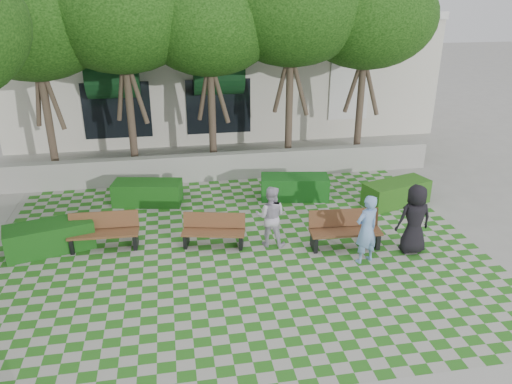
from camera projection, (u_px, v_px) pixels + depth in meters
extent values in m
plane|color=gray|center=(246.00, 274.00, 11.46)|extent=(90.00, 90.00, 0.00)
plane|color=#2B721E|center=(240.00, 253.00, 12.37)|extent=(12.00, 12.00, 0.00)
cube|color=#9E9B93|center=(217.00, 166.00, 16.92)|extent=(15.00, 0.36, 0.90)
cube|color=#56331D|center=(346.00, 232.00, 12.46)|extent=(1.82, 0.66, 0.06)
cube|color=#56331D|center=(343.00, 218.00, 12.60)|extent=(1.79, 0.25, 0.45)
cube|color=black|center=(314.00, 241.00, 12.47)|extent=(0.13, 0.50, 0.44)
cube|color=black|center=(375.00, 238.00, 12.63)|extent=(0.13, 0.50, 0.44)
cube|color=brown|center=(213.00, 232.00, 12.54)|extent=(1.64, 0.81, 0.05)
cube|color=brown|center=(214.00, 220.00, 12.66)|extent=(1.56, 0.45, 0.40)
cube|color=black|center=(186.00, 239.00, 12.65)|extent=(0.18, 0.45, 0.38)
cube|color=black|center=(241.00, 240.00, 12.59)|extent=(0.18, 0.45, 0.38)
cube|color=brown|center=(104.00, 233.00, 12.42)|extent=(1.73, 0.59, 0.06)
cube|color=brown|center=(104.00, 220.00, 12.55)|extent=(1.72, 0.18, 0.43)
cube|color=black|center=(73.00, 243.00, 12.41)|extent=(0.11, 0.48, 0.42)
cube|color=black|center=(136.00, 239.00, 12.60)|extent=(0.11, 0.48, 0.42)
cube|color=#225316|center=(396.00, 193.00, 15.02)|extent=(2.18, 1.36, 0.71)
cube|color=#144C18|center=(295.00, 187.00, 15.43)|extent=(2.17, 1.17, 0.72)
cube|color=#154C14|center=(148.00, 193.00, 15.03)|extent=(2.13, 1.18, 0.71)
cube|color=#134612|center=(50.00, 237.00, 12.37)|extent=(2.22, 1.35, 0.72)
imported|color=#7AA2DF|center=(367.00, 229.00, 11.67)|extent=(0.73, 0.60, 1.72)
imported|color=black|center=(414.00, 219.00, 12.13)|extent=(0.88, 0.58, 1.76)
imported|color=silver|center=(271.00, 216.00, 12.48)|extent=(0.93, 0.82, 1.59)
cylinder|color=#47382B|center=(49.00, 124.00, 16.78)|extent=(0.26, 0.26, 3.64)
ellipsoid|color=#1E4C11|center=(33.00, 22.00, 15.53)|extent=(4.80, 4.80, 3.60)
cylinder|color=#47382B|center=(131.00, 118.00, 17.19)|extent=(0.26, 0.26, 3.81)
ellipsoid|color=#1E4C11|center=(121.00, 14.00, 15.88)|extent=(5.00, 5.00, 3.75)
cylinder|color=#47382B|center=(212.00, 118.00, 17.68)|extent=(0.26, 0.26, 3.58)
ellipsoid|color=#1E4C11|center=(209.00, 23.00, 16.45)|extent=(4.60, 4.60, 3.45)
cylinder|color=#47382B|center=(289.00, 110.00, 18.07)|extent=(0.26, 0.26, 3.92)
ellipsoid|color=#1E4C11|center=(292.00, 7.00, 16.72)|extent=(5.20, 5.20, 3.90)
cylinder|color=#47382B|center=(360.00, 110.00, 18.54)|extent=(0.26, 0.26, 3.70)
ellipsoid|color=#1E4C11|center=(367.00, 16.00, 17.28)|extent=(4.80, 4.80, 3.60)
cube|color=beige|center=(220.00, 68.00, 23.57)|extent=(18.00, 8.00, 5.00)
cube|color=white|center=(229.00, 18.00, 18.97)|extent=(18.00, 0.30, 0.30)
cube|color=black|center=(349.00, 87.00, 20.84)|extent=(1.40, 0.10, 2.40)
cylinder|color=#0F3717|center=(113.00, 74.00, 19.00)|extent=(3.00, 1.80, 1.80)
cube|color=black|center=(117.00, 110.00, 19.53)|extent=(2.60, 0.08, 2.20)
cylinder|color=#0F3717|center=(218.00, 71.00, 19.64)|extent=(3.00, 1.80, 1.80)
cube|color=black|center=(219.00, 106.00, 20.18)|extent=(2.60, 0.08, 2.20)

